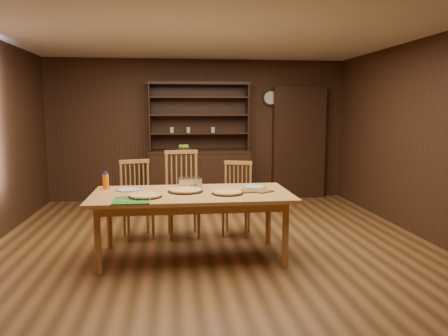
{
  "coord_description": "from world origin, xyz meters",
  "views": [
    {
      "loc": [
        -0.49,
        -5.18,
        1.68
      ],
      "look_at": [
        0.17,
        0.4,
        0.92
      ],
      "focal_mm": 35.0,
      "sensor_mm": 36.0,
      "label": 1
    }
  ],
  "objects": [
    {
      "name": "floor",
      "position": [
        0.0,
        0.0,
        0.0
      ],
      "size": [
        6.0,
        6.0,
        0.0
      ],
      "primitive_type": "plane",
      "color": "brown",
      "rests_on": "ground"
    },
    {
      "name": "room_shell",
      "position": [
        0.0,
        0.0,
        1.58
      ],
      "size": [
        6.0,
        6.0,
        6.0
      ],
      "color": "beige",
      "rests_on": "floor"
    },
    {
      "name": "china_hutch",
      "position": [
        -0.0,
        2.75,
        0.6
      ],
      "size": [
        1.84,
        0.52,
        2.17
      ],
      "color": "black",
      "rests_on": "floor"
    },
    {
      "name": "doorway",
      "position": [
        1.9,
        2.9,
        1.05
      ],
      "size": [
        1.0,
        0.18,
        2.1
      ],
      "primitive_type": "cube",
      "color": "black",
      "rests_on": "floor"
    },
    {
      "name": "wall_clock",
      "position": [
        1.35,
        2.96,
        1.9
      ],
      "size": [
        0.3,
        0.05,
        0.3
      ],
      "color": "black",
      "rests_on": "room_shell"
    },
    {
      "name": "dining_table",
      "position": [
        -0.29,
        -0.34,
        0.68
      ],
      "size": [
        2.23,
        1.11,
        0.75
      ],
      "color": "#BF8C42",
      "rests_on": "floor"
    },
    {
      "name": "chair_left",
      "position": [
        -0.97,
        0.58,
        0.54
      ],
      "size": [
        0.51,
        0.5,
        1.02
      ],
      "rotation": [
        0.0,
        0.0,
        0.29
      ],
      "color": "#B57E3E",
      "rests_on": "floor"
    },
    {
      "name": "chair_center",
      "position": [
        -0.37,
        0.59,
        0.61
      ],
      "size": [
        0.51,
        0.49,
        1.14
      ],
      "rotation": [
        0.0,
        0.0,
        0.09
      ],
      "color": "#B57E3E",
      "rests_on": "floor"
    },
    {
      "name": "chair_right",
      "position": [
        0.37,
        0.57,
        0.52
      ],
      "size": [
        0.5,
        0.49,
        0.98
      ],
      "rotation": [
        0.0,
        0.0,
        -0.31
      ],
      "color": "#B57E3E",
      "rests_on": "floor"
    },
    {
      "name": "pizza_left",
      "position": [
        -0.79,
        -0.54,
        0.77
      ],
      "size": [
        0.36,
        0.36,
        0.04
      ],
      "color": "black",
      "rests_on": "dining_table"
    },
    {
      "name": "pizza_right",
      "position": [
        0.1,
        -0.46,
        0.77
      ],
      "size": [
        0.35,
        0.35,
        0.04
      ],
      "color": "black",
      "rests_on": "dining_table"
    },
    {
      "name": "pizza_center",
      "position": [
        -0.35,
        -0.28,
        0.77
      ],
      "size": [
        0.4,
        0.4,
        0.04
      ],
      "color": "black",
      "rests_on": "dining_table"
    },
    {
      "name": "cooling_rack",
      "position": [
        -0.92,
        -0.71,
        0.76
      ],
      "size": [
        0.42,
        0.42,
        0.02
      ],
      "primitive_type": null,
      "rotation": [
        0.0,
        0.0,
        -0.18
      ],
      "color": "#0EB84C",
      "rests_on": "dining_table"
    },
    {
      "name": "plate_left",
      "position": [
        -1.0,
        -0.11,
        0.76
      ],
      "size": [
        0.29,
        0.29,
        0.02
      ],
      "color": "beige",
      "rests_on": "dining_table"
    },
    {
      "name": "plate_right",
      "position": [
        0.48,
        -0.1,
        0.76
      ],
      "size": [
        0.26,
        0.26,
        0.02
      ],
      "color": "beige",
      "rests_on": "dining_table"
    },
    {
      "name": "foil_dish",
      "position": [
        -0.3,
        0.03,
        0.8
      ],
      "size": [
        0.29,
        0.23,
        0.11
      ],
      "primitive_type": "cube",
      "rotation": [
        0.0,
        0.0,
        0.11
      ],
      "color": "white",
      "rests_on": "dining_table"
    },
    {
      "name": "juice_bottle",
      "position": [
        -1.28,
        0.02,
        0.84
      ],
      "size": [
        0.07,
        0.07,
        0.2
      ],
      "color": "#DF610B",
      "rests_on": "dining_table"
    },
    {
      "name": "pot_holder_a",
      "position": [
        0.51,
        -0.37,
        0.76
      ],
      "size": [
        0.29,
        0.29,
        0.02
      ],
      "primitive_type": "cube",
      "rotation": [
        0.0,
        0.0,
        0.56
      ],
      "color": "red",
      "rests_on": "dining_table"
    },
    {
      "name": "pot_holder_b",
      "position": [
        0.38,
        -0.35,
        0.76
      ],
      "size": [
        0.2,
        0.2,
        0.01
      ],
      "primitive_type": "cube",
      "rotation": [
        0.0,
        0.0,
        0.02
      ],
      "color": "red",
      "rests_on": "dining_table"
    },
    {
      "name": "fruit_bowl",
      "position": [
        -0.29,
        2.69,
        0.98
      ],
      "size": [
        0.31,
        0.31,
        0.12
      ],
      "color": "black",
      "rests_on": "china_hutch"
    }
  ]
}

